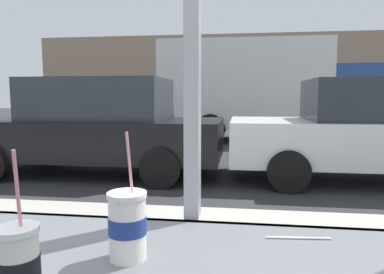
{
  "coord_description": "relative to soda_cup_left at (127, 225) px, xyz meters",
  "views": [
    {
      "loc": [
        0.16,
        -1.13,
        1.43
      ],
      "look_at": [
        -0.24,
        1.8,
        1.09
      ],
      "focal_mm": 33.46,
      "sensor_mm": 36.0,
      "label": 1
    }
  ],
  "objects": [
    {
      "name": "soda_cup_left",
      "position": [
        0.0,
        0.0,
        0.0
      ],
      "size": [
        0.1,
        0.1,
        0.33
      ],
      "color": "white",
      "rests_on": "window_counter"
    },
    {
      "name": "loose_straw",
      "position": [
        0.46,
        0.19,
        -0.09
      ],
      "size": [
        0.19,
        0.02,
        0.01
      ],
      "primitive_type": "cylinder",
      "rotation": [
        0.0,
        1.57,
        0.08
      ],
      "color": "white",
      "rests_on": "window_counter"
    },
    {
      "name": "building_facade_far",
      "position": [
        0.12,
        24.14,
        1.67
      ],
      "size": [
        28.0,
        1.2,
        5.55
      ],
      "primitive_type": "cube",
      "color": "gray",
      "rests_on": "ground"
    },
    {
      "name": "sidewalk_strip",
      "position": [
        0.12,
        1.87,
        -1.05
      ],
      "size": [
        16.0,
        2.8,
        0.11
      ],
      "primitive_type": "cube",
      "color": "#B2ADA3",
      "rests_on": "ground"
    },
    {
      "name": "parked_car_white",
      "position": [
        2.49,
        5.38,
        -0.24
      ],
      "size": [
        4.63,
        1.98,
        1.71
      ],
      "color": "silver",
      "rests_on": "ground"
    },
    {
      "name": "parked_car_black",
      "position": [
        -2.34,
        5.38,
        -0.22
      ],
      "size": [
        4.65,
        2.01,
        1.74
      ],
      "color": "black",
      "rests_on": "ground"
    },
    {
      "name": "box_truck",
      "position": [
        1.02,
        10.82,
        0.58
      ],
      "size": [
        6.9,
        2.44,
        3.12
      ],
      "color": "silver",
      "rests_on": "ground"
    },
    {
      "name": "soda_cup_right",
      "position": [
        -0.15,
        -0.24,
        -0.0
      ],
      "size": [
        0.09,
        0.09,
        0.32
      ],
      "color": "silver",
      "rests_on": "window_counter"
    },
    {
      "name": "ground_plane",
      "position": [
        0.12,
        8.27,
        -1.1
      ],
      "size": [
        60.0,
        60.0,
        0.0
      ],
      "primitive_type": "plane",
      "color": "#2D2D30"
    }
  ]
}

